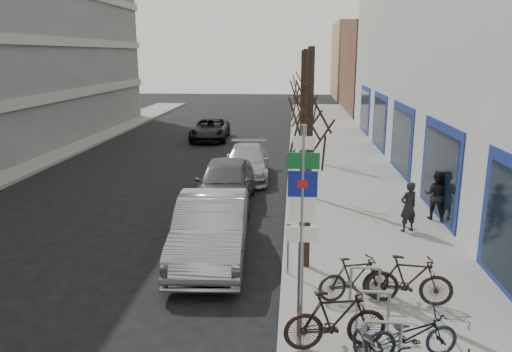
% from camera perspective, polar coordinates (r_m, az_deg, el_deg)
% --- Properties ---
extents(ground, '(120.00, 120.00, 0.00)m').
position_cam_1_polar(ground, '(10.02, -9.72, -18.56)').
color(ground, black).
rests_on(ground, ground).
extents(sidewalk_east, '(5.00, 70.00, 0.15)m').
position_cam_1_polar(sidewalk_east, '(19.07, 11.05, -2.46)').
color(sidewalk_east, slate).
rests_on(sidewalk_east, ground).
extents(brick_building_far, '(12.00, 14.00, 8.00)m').
position_cam_1_polar(brick_building_far, '(49.39, 17.36, 11.65)').
color(brick_building_far, brown).
rests_on(brick_building_far, ground).
extents(tan_building_far, '(13.00, 12.00, 9.00)m').
position_cam_1_polar(tan_building_far, '(64.19, 14.88, 12.62)').
color(tan_building_far, '#937A5B').
rests_on(tan_building_far, ground).
extents(highway_sign_pole, '(0.55, 0.10, 4.20)m').
position_cam_1_polar(highway_sign_pole, '(8.67, 5.25, -5.63)').
color(highway_sign_pole, gray).
rests_on(highway_sign_pole, ground).
extents(bike_rack, '(0.66, 2.26, 0.83)m').
position_cam_1_polar(bike_rack, '(10.07, 13.21, -14.24)').
color(bike_rack, gray).
rests_on(bike_rack, sidewalk_east).
extents(tree_near, '(1.80, 1.80, 5.50)m').
position_cam_1_polar(tree_near, '(11.76, 6.20, 7.72)').
color(tree_near, black).
rests_on(tree_near, ground).
extents(tree_mid, '(1.80, 1.80, 5.50)m').
position_cam_1_polar(tree_mid, '(18.23, 5.62, 9.88)').
color(tree_mid, black).
rests_on(tree_mid, ground).
extents(tree_far, '(1.80, 1.80, 5.50)m').
position_cam_1_polar(tree_far, '(24.72, 5.34, 10.90)').
color(tree_far, black).
rests_on(tree_far, ground).
extents(meter_front, '(0.10, 0.08, 1.27)m').
position_cam_1_polar(meter_front, '(12.03, 3.71, -7.77)').
color(meter_front, gray).
rests_on(meter_front, sidewalk_east).
extents(meter_mid, '(0.10, 0.08, 1.27)m').
position_cam_1_polar(meter_mid, '(17.26, 3.97, -1.05)').
color(meter_mid, gray).
rests_on(meter_mid, sidewalk_east).
extents(meter_back, '(0.10, 0.08, 1.27)m').
position_cam_1_polar(meter_back, '(22.62, 4.10, 2.52)').
color(meter_back, gray).
rests_on(meter_back, sidewalk_east).
extents(bike_near_right, '(1.98, 0.92, 1.16)m').
position_cam_1_polar(bike_near_right, '(9.36, 9.09, -15.85)').
color(bike_near_right, black).
rests_on(bike_near_right, sidewalk_east).
extents(bike_mid_curb, '(1.79, 0.90, 1.05)m').
position_cam_1_polar(bike_mid_curb, '(9.42, 17.35, -16.53)').
color(bike_mid_curb, black).
rests_on(bike_mid_curb, sidewalk_east).
extents(bike_mid_inner, '(1.73, 0.97, 1.01)m').
position_cam_1_polar(bike_mid_inner, '(11.13, 11.21, -11.34)').
color(bike_mid_inner, black).
rests_on(bike_mid_inner, sidewalk_east).
extents(bike_far_inner, '(1.86, 0.75, 1.10)m').
position_cam_1_polar(bike_far_inner, '(11.21, 17.14, -11.26)').
color(bike_far_inner, black).
rests_on(bike_far_inner, sidewalk_east).
extents(parked_car_front, '(2.10, 5.20, 1.68)m').
position_cam_1_polar(parked_car_front, '(13.28, -5.15, -6.02)').
color(parked_car_front, '#96969A').
rests_on(parked_car_front, ground).
extents(parked_car_mid, '(2.08, 4.93, 1.66)m').
position_cam_1_polar(parked_car_mid, '(17.97, -3.54, -0.73)').
color(parked_car_mid, '#4B4B50').
rests_on(parked_car_mid, ground).
extents(parked_car_back, '(2.18, 4.91, 1.40)m').
position_cam_1_polar(parked_car_back, '(21.87, -1.10, 1.58)').
color(parked_car_back, '#A2A3A8').
rests_on(parked_car_back, ground).
extents(lane_car, '(2.45, 4.93, 1.34)m').
position_cam_1_polar(lane_car, '(31.83, -5.28, 5.33)').
color(lane_car, black).
rests_on(lane_car, ground).
extents(pedestrian_near, '(0.66, 0.58, 1.53)m').
position_cam_1_polar(pedestrian_near, '(15.50, 17.02, -3.37)').
color(pedestrian_near, black).
rests_on(pedestrian_near, sidewalk_east).
extents(pedestrian_far, '(0.72, 0.64, 1.62)m').
position_cam_1_polar(pedestrian_far, '(16.91, 19.90, -2.02)').
color(pedestrian_far, black).
rests_on(pedestrian_far, sidewalk_east).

